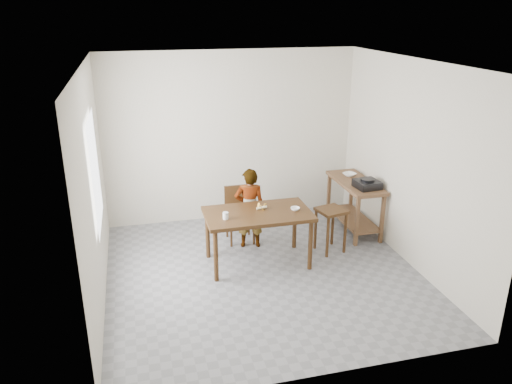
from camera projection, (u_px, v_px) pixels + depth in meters
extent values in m
cube|color=slate|center=(263.00, 275.00, 6.57)|extent=(4.00, 4.00, 0.04)
cube|color=white|center=(265.00, 61.00, 5.61)|extent=(4.00, 4.00, 0.04)
cube|color=beige|center=(231.00, 137.00, 7.92)|extent=(4.00, 0.04, 2.70)
cube|color=beige|center=(325.00, 250.00, 4.26)|extent=(4.00, 0.04, 2.70)
cube|color=beige|center=(91.00, 190.00, 5.62)|extent=(0.04, 4.00, 2.70)
cube|color=beige|center=(412.00, 164.00, 6.55)|extent=(0.04, 4.00, 2.70)
cube|color=white|center=(95.00, 172.00, 5.77)|extent=(0.02, 1.10, 1.30)
imported|color=white|center=(250.00, 208.00, 7.12)|extent=(0.48, 0.35, 1.19)
cylinder|color=white|center=(226.00, 216.00, 6.35)|extent=(0.08, 0.08, 0.09)
imported|color=white|center=(295.00, 209.00, 6.63)|extent=(0.13, 0.13, 0.04)
imported|color=white|center=(349.00, 175.00, 7.81)|extent=(0.26, 0.26, 0.05)
cube|color=black|center=(367.00, 184.00, 7.29)|extent=(0.36, 0.36, 0.11)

